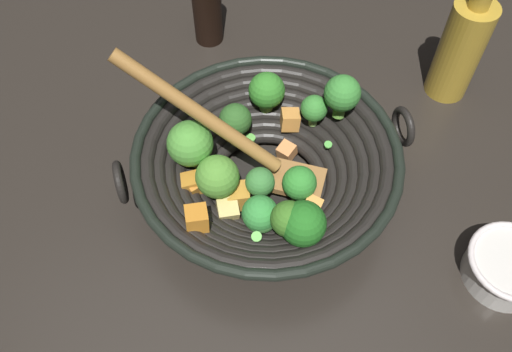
{
  "coord_description": "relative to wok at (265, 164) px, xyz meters",
  "views": [
    {
      "loc": [
        0.39,
        -0.11,
        0.62
      ],
      "look_at": [
        -0.0,
        -0.01,
        0.03
      ],
      "focal_mm": 37.8,
      "sensor_mm": 36.0,
      "label": 1
    }
  ],
  "objects": [
    {
      "name": "ground_plane",
      "position": [
        -0.0,
        0.0,
        -0.06
      ],
      "size": [
        4.0,
        4.0,
        0.0
      ],
      "primitive_type": "plane",
      "color": "#28231E"
    },
    {
      "name": "cooking_oil_bottle",
      "position": [
        -0.12,
        0.32,
        0.03
      ],
      "size": [
        0.06,
        0.06,
        0.21
      ],
      "color": "gold",
      "rests_on": "ground"
    },
    {
      "name": "prep_bowl",
      "position": [
        0.19,
        0.25,
        -0.03
      ],
      "size": [
        0.11,
        0.11,
        0.05
      ],
      "color": "silver",
      "rests_on": "ground"
    },
    {
      "name": "wok",
      "position": [
        0.0,
        0.0,
        0.0
      ],
      "size": [
        0.34,
        0.38,
        0.21
      ],
      "color": "black",
      "rests_on": "ground"
    }
  ]
}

